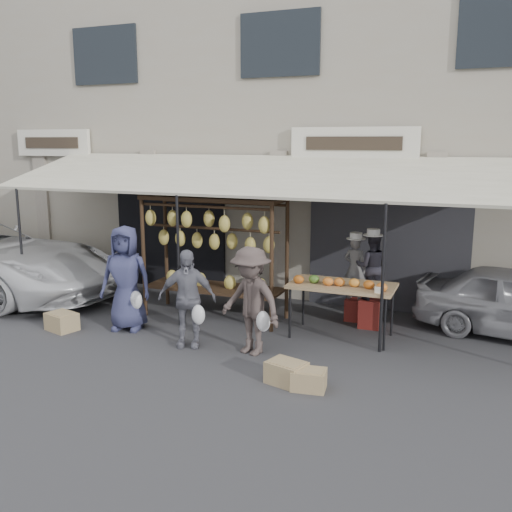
{
  "coord_description": "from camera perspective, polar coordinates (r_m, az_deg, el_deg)",
  "views": [
    {
      "loc": [
        3.82,
        -7.29,
        3.21
      ],
      "look_at": [
        0.34,
        1.4,
        1.3
      ],
      "focal_mm": 40.0,
      "sensor_mm": 36.0,
      "label": 1
    }
  ],
  "objects": [
    {
      "name": "awning",
      "position": [
        10.32,
        0.09,
        7.99
      ],
      "size": [
        10.0,
        2.35,
        2.92
      ],
      "color": "beige",
      "rests_on": "ground_plane"
    },
    {
      "name": "vendor_left",
      "position": [
        10.31,
        9.86,
        -1.22
      ],
      "size": [
        0.46,
        0.35,
        1.14
      ],
      "primitive_type": "imported",
      "rotation": [
        0.0,
        0.0,
        2.95
      ],
      "color": "slate",
      "rests_on": "stool_left"
    },
    {
      "name": "produce_table",
      "position": [
        9.39,
        8.56,
        -3.01
      ],
      "size": [
        1.7,
        0.9,
        1.04
      ],
      "color": "tan",
      "rests_on": "ground_plane"
    },
    {
      "name": "stool_right",
      "position": [
        10.16,
        11.34,
        -5.62
      ],
      "size": [
        0.43,
        0.43,
        0.5
      ],
      "primitive_type": "cube",
      "rotation": [
        0.0,
        0.0,
        -0.24
      ],
      "color": "maroon",
      "rests_on": "ground_plane"
    },
    {
      "name": "shophouse",
      "position": [
        14.32,
        6.48,
        13.2
      ],
      "size": [
        24.0,
        6.15,
        7.3
      ],
      "color": "gray",
      "rests_on": "ground_plane"
    },
    {
      "name": "crate_near_b",
      "position": [
        7.66,
        5.31,
        -12.2
      ],
      "size": [
        0.48,
        0.39,
        0.26
      ],
      "primitive_type": "cube",
      "rotation": [
        0.0,
        0.0,
        0.13
      ],
      "color": "tan",
      "rests_on": "ground_plane"
    },
    {
      "name": "crate_near_a",
      "position": [
        7.8,
        3.07,
        -11.57
      ],
      "size": [
        0.58,
        0.5,
        0.3
      ],
      "primitive_type": "cube",
      "rotation": [
        0.0,
        0.0,
        -0.29
      ],
      "color": "tan",
      "rests_on": "ground_plane"
    },
    {
      "name": "stool_left",
      "position": [
        10.5,
        9.71,
        -5.31
      ],
      "size": [
        0.32,
        0.32,
        0.4
      ],
      "primitive_type": "cube",
      "rotation": [
        0.0,
        0.0,
        0.14
      ],
      "color": "maroon",
      "rests_on": "ground_plane"
    },
    {
      "name": "vendor_right",
      "position": [
        9.95,
        11.53,
        -1.05
      ],
      "size": [
        0.61,
        0.51,
        1.16
      ],
      "primitive_type": "imported",
      "rotation": [
        0.0,
        0.0,
        3.27
      ],
      "color": "#222129",
      "rests_on": "stool_right"
    },
    {
      "name": "ground_plane",
      "position": [
        8.84,
        -5.53,
        -9.82
      ],
      "size": [
        90.0,
        90.0,
        0.0
      ],
      "primitive_type": "plane",
      "color": "#2D2D30"
    },
    {
      "name": "crate_far",
      "position": [
        10.39,
        -18.84,
        -6.23
      ],
      "size": [
        0.59,
        0.51,
        0.3
      ],
      "primitive_type": "cube",
      "rotation": [
        0.0,
        0.0,
        -0.29
      ],
      "color": "tan",
      "rests_on": "ground_plane"
    },
    {
      "name": "customer_right",
      "position": [
        8.61,
        -0.52,
        -4.52
      ],
      "size": [
        1.21,
        0.92,
        1.66
      ],
      "primitive_type": "imported",
      "rotation": [
        0.0,
        0.0,
        -0.31
      ],
      "color": "#4B3E3A",
      "rests_on": "ground_plane"
    },
    {
      "name": "banana_rack",
      "position": [
        10.24,
        -4.31,
        2.24
      ],
      "size": [
        2.6,
        0.9,
        2.24
      ],
      "color": "black",
      "rests_on": "ground_plane"
    },
    {
      "name": "customer_mid",
      "position": [
        9.01,
        -6.92,
        -4.21
      ],
      "size": [
        0.98,
        0.64,
        1.56
      ],
      "primitive_type": "imported",
      "rotation": [
        0.0,
        0.0,
        0.3
      ],
      "color": "slate",
      "rests_on": "ground_plane"
    },
    {
      "name": "customer_left",
      "position": [
        9.96,
        -12.87,
        -2.17
      ],
      "size": [
        0.98,
        0.75,
        1.8
      ],
      "primitive_type": "imported",
      "rotation": [
        0.0,
        0.0,
        0.22
      ],
      "color": "#33365A",
      "rests_on": "ground_plane"
    }
  ]
}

